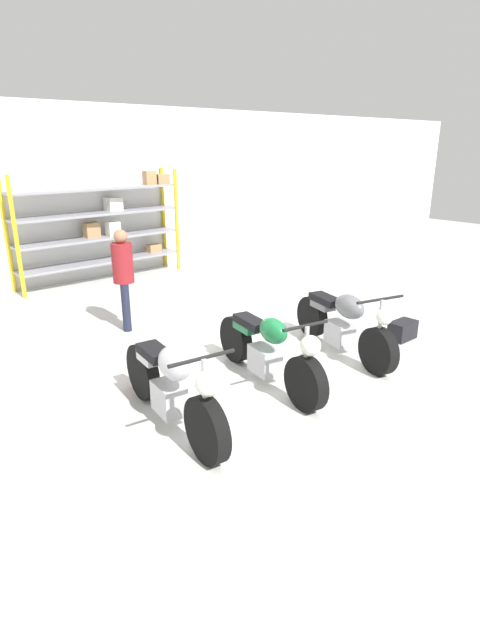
{
  "coord_description": "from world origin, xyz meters",
  "views": [
    {
      "loc": [
        -3.87,
        -4.07,
        2.78
      ],
      "look_at": [
        0.0,
        0.4,
        0.7
      ],
      "focal_mm": 28.0,
      "sensor_mm": 36.0,
      "label": 1
    }
  ],
  "objects_px": {
    "shelving_rack": "(105,223)",
    "person_browsing": "(123,272)",
    "motorcycle_silver": "(172,387)",
    "motorcycle_grey": "(343,323)",
    "toolbox": "(402,330)",
    "motorcycle_green": "(268,351)"
  },
  "relations": [
    {
      "from": "motorcycle_grey",
      "to": "toolbox",
      "type": "height_order",
      "value": "motorcycle_grey"
    },
    {
      "from": "motorcycle_grey",
      "to": "toolbox",
      "type": "xyz_separation_m",
      "value": [
        1.12,
        -0.26,
        -0.3
      ]
    },
    {
      "from": "motorcycle_green",
      "to": "shelving_rack",
      "type": "bearing_deg",
      "value": -178.07
    },
    {
      "from": "toolbox",
      "to": "motorcycle_silver",
      "type": "bearing_deg",
      "value": 177.49
    },
    {
      "from": "shelving_rack",
      "to": "motorcycle_green",
      "type": "height_order",
      "value": "shelving_rack"
    },
    {
      "from": "person_browsing",
      "to": "shelving_rack",
      "type": "bearing_deg",
      "value": -84.73
    },
    {
      "from": "motorcycle_silver",
      "to": "shelving_rack",
      "type": "bearing_deg",
      "value": 166.47
    },
    {
      "from": "motorcycle_green",
      "to": "toolbox",
      "type": "height_order",
      "value": "motorcycle_green"
    },
    {
      "from": "shelving_rack",
      "to": "motorcycle_grey",
      "type": "bearing_deg",
      "value": -84.85
    },
    {
      "from": "shelving_rack",
      "to": "motorcycle_silver",
      "type": "bearing_deg",
      "value": -111.23
    },
    {
      "from": "shelving_rack",
      "to": "motorcycle_grey",
      "type": "distance_m",
      "value": 6.03
    },
    {
      "from": "motorcycle_silver",
      "to": "toolbox",
      "type": "height_order",
      "value": "motorcycle_silver"
    },
    {
      "from": "shelving_rack",
      "to": "toolbox",
      "type": "bearing_deg",
      "value": -75.06
    },
    {
      "from": "motorcycle_silver",
      "to": "toolbox",
      "type": "xyz_separation_m",
      "value": [
        4.01,
        -0.18,
        -0.32
      ]
    },
    {
      "from": "shelving_rack",
      "to": "person_browsing",
      "type": "bearing_deg",
      "value": -112.2
    },
    {
      "from": "motorcycle_silver",
      "to": "person_browsing",
      "type": "distance_m",
      "value": 3.17
    },
    {
      "from": "person_browsing",
      "to": "motorcycle_grey",
      "type": "bearing_deg",
      "value": 149.75
    },
    {
      "from": "motorcycle_silver",
      "to": "toolbox",
      "type": "relative_size",
      "value": 4.85
    },
    {
      "from": "motorcycle_grey",
      "to": "motorcycle_green",
      "type": "bearing_deg",
      "value": -75.08
    },
    {
      "from": "shelving_rack",
      "to": "motorcycle_grey",
      "type": "relative_size",
      "value": 1.74
    },
    {
      "from": "toolbox",
      "to": "person_browsing",
      "type": "bearing_deg",
      "value": 133.19
    },
    {
      "from": "shelving_rack",
      "to": "person_browsing",
      "type": "height_order",
      "value": "shelving_rack"
    }
  ]
}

